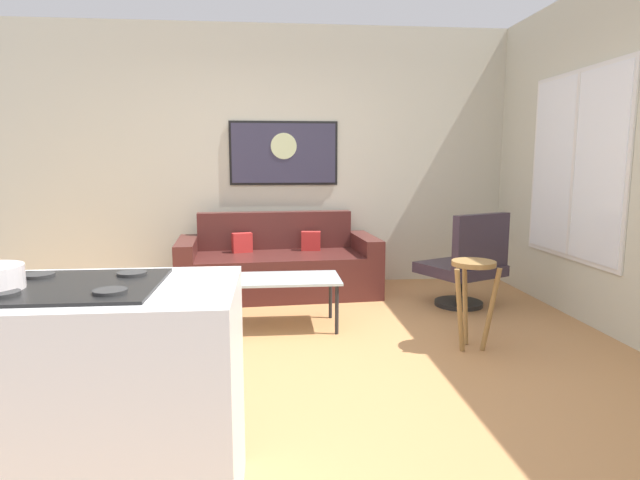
{
  "coord_description": "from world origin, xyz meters",
  "views": [
    {
      "loc": [
        -0.03,
        -3.44,
        1.35
      ],
      "look_at": [
        0.38,
        0.9,
        0.7
      ],
      "focal_mm": 29.55,
      "sensor_mm": 36.0,
      "label": 1
    }
  ],
  "objects": [
    {
      "name": "wall_painting",
      "position": [
        0.13,
        2.38,
        1.44
      ],
      "size": [
        1.18,
        0.03,
        0.69
      ],
      "color": "black"
    },
    {
      "name": "right_wall",
      "position": [
        2.62,
        0.3,
        1.4
      ],
      "size": [
        0.05,
        6.4,
        2.8
      ],
      "primitive_type": "cube",
      "color": "beige",
      "rests_on": "ground"
    },
    {
      "name": "bar_stool",
      "position": [
        1.41,
        0.12,
        0.5
      ],
      "size": [
        0.36,
        0.35,
        0.65
      ],
      "color": "olive",
      "rests_on": "ground"
    },
    {
      "name": "ground",
      "position": [
        0.0,
        0.0,
        -0.02
      ],
      "size": [
        6.4,
        6.4,
        0.04
      ],
      "primitive_type": "cube",
      "color": "#B67F4D"
    },
    {
      "name": "window",
      "position": [
        2.59,
        0.9,
        1.31
      ],
      "size": [
        0.03,
        1.42,
        1.62
      ],
      "color": "silver"
    },
    {
      "name": "back_wall",
      "position": [
        0.0,
        2.42,
        1.4
      ],
      "size": [
        6.4,
        0.05,
        2.8
      ],
      "primitive_type": "cube",
      "color": "beige",
      "rests_on": "ground"
    },
    {
      "name": "couch",
      "position": [
        0.04,
        1.88,
        0.28
      ],
      "size": [
        2.05,
        1.01,
        0.82
      ],
      "color": "#4A201D",
      "rests_on": "ground"
    },
    {
      "name": "armchair",
      "position": [
        1.77,
        1.19,
        0.41
      ],
      "size": [
        0.84,
        0.83,
        0.89
      ],
      "color": "black",
      "rests_on": "ground"
    },
    {
      "name": "coffee_table",
      "position": [
        0.06,
        0.75,
        0.38
      ],
      "size": [
        0.94,
        0.52,
        0.42
      ],
      "color": "silver",
      "rests_on": "ground"
    }
  ]
}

